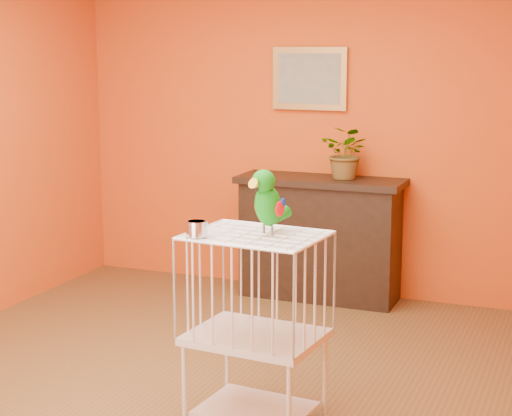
% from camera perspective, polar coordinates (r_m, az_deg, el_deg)
% --- Properties ---
extents(ground, '(4.50, 4.50, 0.00)m').
position_cam_1_polar(ground, '(5.28, -4.47, -11.65)').
color(ground, brown).
rests_on(ground, ground).
extents(room_shell, '(4.50, 4.50, 4.50)m').
position_cam_1_polar(room_shell, '(4.90, -4.74, 5.72)').
color(room_shell, '#D84A14').
rests_on(room_shell, ground).
extents(console_cabinet, '(1.33, 0.48, 0.98)m').
position_cam_1_polar(console_cabinet, '(6.87, 4.26, -2.02)').
color(console_cabinet, black).
rests_on(console_cabinet, ground).
extents(potted_plant, '(0.45, 0.48, 0.32)m').
position_cam_1_polar(potted_plant, '(6.67, 6.01, 3.26)').
color(potted_plant, '#26722D').
rests_on(potted_plant, console_cabinet).
extents(framed_picture, '(0.62, 0.04, 0.50)m').
position_cam_1_polar(framed_picture, '(6.94, 3.59, 8.61)').
color(framed_picture, '#B3883F').
rests_on(framed_picture, room_shell).
extents(birdcage, '(0.72, 0.58, 1.05)m').
position_cam_1_polar(birdcage, '(4.58, -0.02, -7.95)').
color(birdcage, silver).
rests_on(birdcage, ground).
extents(feed_cup, '(0.11, 0.11, 0.08)m').
position_cam_1_polar(feed_cup, '(4.38, -3.98, -1.37)').
color(feed_cup, silver).
rests_on(feed_cup, birdcage).
extents(parrot, '(0.18, 0.31, 0.35)m').
position_cam_1_polar(parrot, '(4.42, 0.79, 0.48)').
color(parrot, '#59544C').
rests_on(parrot, birdcage).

